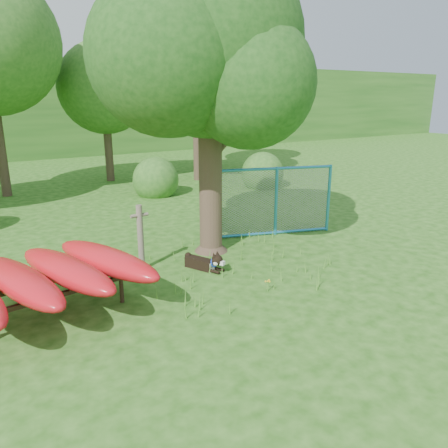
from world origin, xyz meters
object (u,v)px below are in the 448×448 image
kayak_rack (44,276)px  fence_section (276,201)px  oak_tree (207,54)px  husky_dog (206,262)px

kayak_rack → fence_section: size_ratio=1.16×
kayak_rack → fence_section: (6.42, 1.59, 0.19)m
oak_tree → kayak_rack: 5.87m
oak_tree → fence_section: size_ratio=2.19×
oak_tree → husky_dog: bearing=-123.8°
kayak_rack → husky_dog: kayak_rack is taller
fence_section → oak_tree: bearing=-157.8°
oak_tree → husky_dog: 4.66m
fence_section → husky_dog: bearing=-139.5°
fence_section → kayak_rack: bearing=-147.9°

